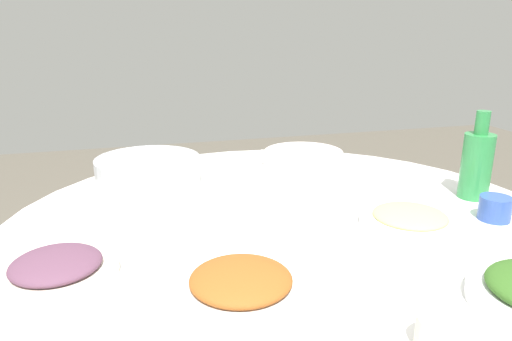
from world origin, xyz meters
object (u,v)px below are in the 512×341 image
Objects in this scene: round_dining_table at (288,285)px; dish_eggplant at (57,268)px; dish_noodles at (410,219)px; dish_stirfry at (241,285)px; soup_bowl at (303,160)px; green_bottle at (477,163)px; rice_bowl at (148,171)px; tea_cup_far at (495,208)px; tea_cup_side at (442,334)px.

dish_eggplant is (-0.48, -0.12, 0.18)m from round_dining_table.
dish_stirfry is (-0.43, -0.18, 0.00)m from dish_noodles.
soup_bowl is 1.08× the size of green_bottle.
dish_noodles is 0.46m from dish_stirfry.
soup_bowl is 1.14× the size of dish_eggplant.
soup_bowl is at bearing 61.55° from dish_stirfry.
dish_eggplant is 0.95× the size of green_bottle.
green_bottle is (0.26, 0.12, 0.08)m from dish_noodles.
tea_cup_far is at bearing -31.37° from rice_bowl.
round_dining_table is at bearing 14.65° from dish_eggplant.
dish_noodles is at bearing 22.70° from dish_stirfry.
dish_eggplant is (-0.73, -0.04, 0.00)m from dish_noodles.
tea_cup_side reaches higher than round_dining_table.
rice_bowl is at bearing 148.63° from tea_cup_far.
dish_noodles is at bearing 174.31° from tea_cup_far.
dish_noodles is at bearing -81.46° from soup_bowl.
dish_noodles is 3.14× the size of tea_cup_side.
green_bottle reaches higher than tea_cup_far.
rice_bowl is at bearing 158.34° from green_bottle.
dish_eggplant is 0.93m from tea_cup_far.
tea_cup_side is (-0.12, -0.86, -0.00)m from soup_bowl.
dish_eggplant is (-0.30, 0.14, -0.00)m from dish_stirfry.
rice_bowl is 0.51m from dish_eggplant.
dish_noodles is 0.21m from tea_cup_far.
tea_cup_far is at bearing -5.69° from dish_noodles.
green_bottle is at bearing 8.82° from dish_eggplant.
tea_cup_far is (0.63, 0.16, 0.01)m from dish_stirfry.
dish_eggplant is at bearing -165.35° from round_dining_table.
green_bottle reaches higher than round_dining_table.
tea_cup_side is at bearing -83.44° from round_dining_table.
rice_bowl reaches higher than round_dining_table.
round_dining_table is at bearing -49.87° from rice_bowl.
tea_cup_side is (0.35, -0.82, -0.02)m from rice_bowl.
green_bottle reaches higher than dish_noodles.
dish_noodles is at bearing 2.78° from dish_eggplant.
dish_stirfry is at bearing -156.62° from green_bottle.
soup_bowl is 0.87m from tea_cup_side.
soup_bowl is at bearing 38.04° from dish_eggplant.
tea_cup_far is (0.21, -0.02, 0.01)m from dish_noodles.
soup_bowl is 1.04× the size of dish_stirfry.
tea_cup_far is at bearing -60.91° from soup_bowl.
dish_stirfry is 3.34× the size of tea_cup_side.
dish_eggplant is at bearing 146.60° from tea_cup_side.
rice_bowl is (-0.29, 0.35, 0.20)m from round_dining_table.
dish_eggplant is at bearing -141.96° from soup_bowl.
tea_cup_side is at bearing -33.40° from dish_eggplant.
round_dining_table is at bearing -114.76° from soup_bowl.
green_bottle is (0.80, -0.32, 0.05)m from rice_bowl.
dish_eggplant reaches higher than round_dining_table.
rice_bowl is 0.63m from dish_stirfry.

